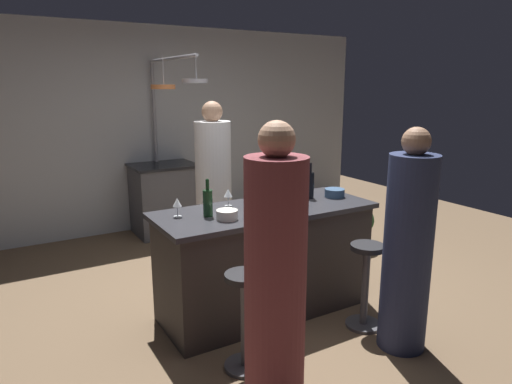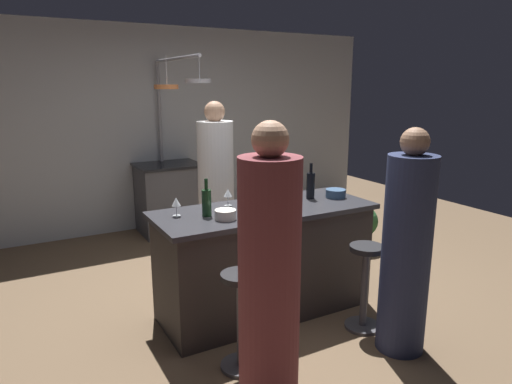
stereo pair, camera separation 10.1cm
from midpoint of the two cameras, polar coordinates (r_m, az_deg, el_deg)
ground_plane at (r=4.01m, az=0.38°, el=-14.49°), size 9.00×9.00×0.00m
back_wall at (r=6.19m, az=-13.39°, el=7.66°), size 6.40×0.16×2.60m
kitchen_island at (r=3.82m, az=0.39°, el=-8.47°), size 1.80×0.72×0.90m
stove_range at (r=5.96m, az=-11.80°, el=-0.81°), size 0.80×0.64×0.89m
chef at (r=4.67m, az=-5.91°, el=-0.08°), size 0.36×0.36×1.71m
bar_stool_right at (r=3.70m, az=12.75°, el=-10.88°), size 0.28×0.28×0.68m
guest_right at (r=3.37m, az=17.59°, el=-6.90°), size 0.34×0.34×1.60m
bar_stool_left at (r=3.12m, az=-2.39°, el=-15.29°), size 0.28×0.28×0.68m
guest_left at (r=2.64m, az=1.31°, el=-10.96°), size 0.36×0.36×1.69m
overhead_pot_rack at (r=5.33m, az=-11.30°, el=10.57°), size 0.61×1.43×2.17m
potted_plant at (r=5.41m, az=12.11°, el=-3.91°), size 0.36×0.36×0.52m
pepper_mill at (r=3.66m, az=-1.19°, el=-0.36°), size 0.05×0.05×0.21m
wine_bottle_dark at (r=3.98m, az=6.02°, el=0.92°), size 0.07×0.07×0.31m
wine_bottle_red at (r=3.44m, az=-6.88°, el=-1.29°), size 0.07×0.07×0.29m
wine_bottle_amber at (r=3.84m, az=0.14°, el=0.36°), size 0.07×0.07×0.29m
wine_glass_by_chef at (r=3.70m, az=-4.28°, el=-0.23°), size 0.07×0.07×0.15m
wine_glass_near_left_guest at (r=3.46m, az=-10.64°, el=-1.40°), size 0.07×0.07×0.15m
mixing_bowl_ceramic at (r=3.36m, az=-4.49°, el=-2.85°), size 0.16×0.16×0.07m
mixing_bowl_blue at (r=4.07m, az=9.05°, el=-0.10°), size 0.17×0.17×0.07m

